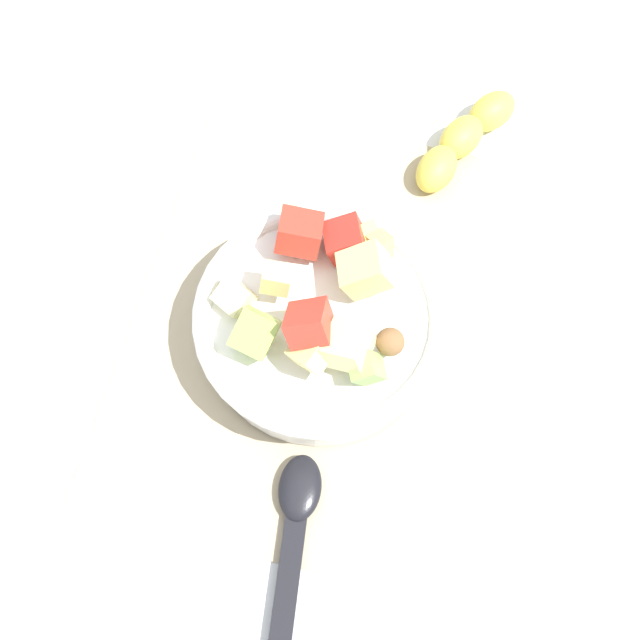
{
  "coord_description": "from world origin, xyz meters",
  "views": [
    {
      "loc": [
        0.29,
        0.07,
        0.68
      ],
      "look_at": [
        0.02,
        0.01,
        0.05
      ],
      "focal_mm": 44.86,
      "sensor_mm": 36.0,
      "label": 1
    }
  ],
  "objects": [
    {
      "name": "ground_plane",
      "position": [
        0.0,
        0.0,
        0.0
      ],
      "size": [
        2.4,
        2.4,
        0.0
      ],
      "primitive_type": "plane",
      "color": "silver"
    },
    {
      "name": "salad_bowl",
      "position": [
        0.02,
        0.01,
        0.04
      ],
      "size": [
        0.22,
        0.22,
        0.12
      ],
      "color": "white",
      "rests_on": "placemat"
    },
    {
      "name": "serving_spoon",
      "position": [
        0.19,
        0.03,
        0.01
      ],
      "size": [
        0.19,
        0.05,
        0.01
      ],
      "color": "black",
      "rests_on": "placemat"
    },
    {
      "name": "banana_whole",
      "position": [
        -0.22,
        0.1,
        0.02
      ],
      "size": [
        0.15,
        0.1,
        0.04
      ],
      "color": "yellow",
      "rests_on": "ground_plane"
    },
    {
      "name": "placemat",
      "position": [
        0.0,
        0.0,
        0.0
      ],
      "size": [
        0.43,
        0.33,
        0.01
      ],
      "primitive_type": "cube",
      "color": "tan",
      "rests_on": "ground_plane"
    }
  ]
}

